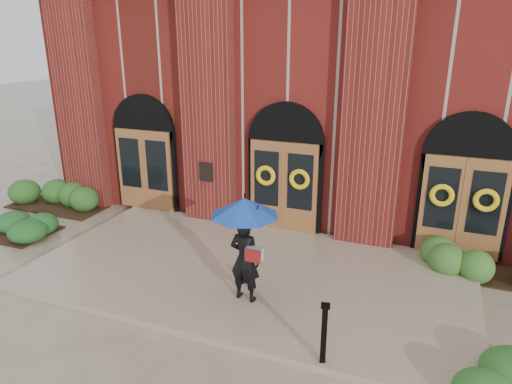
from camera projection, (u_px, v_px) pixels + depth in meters
The scene contains 9 objects.
ground at pixel (246, 278), 10.56m from camera, with size 90.00×90.00×0.00m, color tan.
landing at pixel (248, 272), 10.67m from camera, with size 10.00×5.30×0.15m, color tan.
church_building at pixel (335, 87), 17.17m from camera, with size 16.20×12.53×7.00m.
man_with_umbrella at pixel (245, 230), 8.96m from camera, with size 1.50×1.50×2.20m.
metal_post at pixel (324, 332), 7.43m from camera, with size 0.17×0.17×1.09m.
hedge_wall_left at pixel (56, 197), 14.82m from camera, with size 2.92×1.17×0.75m, color #25521B.
hedge_wall_right at pixel (489, 261), 10.58m from camera, with size 2.77×1.11×0.71m, color #315F21.
hedge_front_left at pixel (20, 224), 12.86m from camera, with size 1.58×1.35×0.56m, color #1B4F1D.
hedge_front_right at pixel (503, 382), 7.00m from camera, with size 1.51×1.30×0.53m, color #24571F.
Camera 1 is at (3.64, -8.62, 5.28)m, focal length 32.00 mm.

